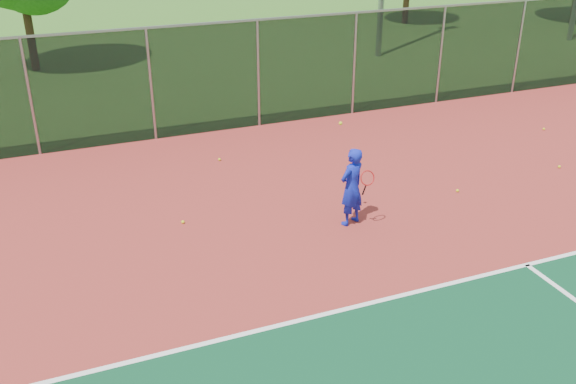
% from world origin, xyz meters
% --- Properties ---
extents(court_apron, '(30.00, 20.00, 0.02)m').
position_xyz_m(court_apron, '(0.00, 2.00, 0.01)').
color(court_apron, maroon).
rests_on(court_apron, ground).
extents(fence_back, '(30.00, 0.06, 3.03)m').
position_xyz_m(fence_back, '(0.00, 12.00, 1.56)').
color(fence_back, black).
rests_on(fence_back, court_apron).
extents(tennis_player, '(0.70, 0.71, 2.19)m').
position_xyz_m(tennis_player, '(-0.26, 5.65, 0.84)').
color(tennis_player, '#121EAD').
rests_on(tennis_player, court_apron).
extents(practice_ball_1, '(0.07, 0.07, 0.07)m').
position_xyz_m(practice_ball_1, '(-3.45, 6.90, 0.06)').
color(practice_ball_1, '#CBCD17').
rests_on(practice_ball_1, court_apron).
extents(practice_ball_2, '(0.07, 0.07, 0.07)m').
position_xyz_m(practice_ball_2, '(5.80, 6.31, 0.06)').
color(practice_ball_2, '#CBCD17').
rests_on(practice_ball_2, court_apron).
extents(practice_ball_3, '(0.07, 0.07, 0.07)m').
position_xyz_m(practice_ball_3, '(2.66, 6.08, 0.06)').
color(practice_ball_3, '#CBCD17').
rests_on(practice_ball_3, court_apron).
extents(practice_ball_4, '(0.07, 0.07, 0.07)m').
position_xyz_m(practice_ball_4, '(-1.82, 9.84, 0.06)').
color(practice_ball_4, '#CBCD17').
rests_on(practice_ball_4, court_apron).
extents(practice_ball_5, '(0.07, 0.07, 0.07)m').
position_xyz_m(practice_ball_5, '(7.36, 8.61, 0.06)').
color(practice_ball_5, '#CBCD17').
rests_on(practice_ball_5, court_apron).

